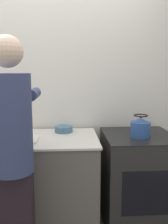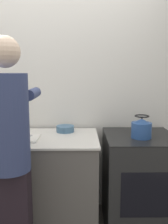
{
  "view_description": "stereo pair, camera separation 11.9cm",
  "coord_description": "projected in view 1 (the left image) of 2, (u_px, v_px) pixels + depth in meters",
  "views": [
    {
      "loc": [
        0.24,
        -1.89,
        1.5
      ],
      "look_at": [
        0.38,
        0.23,
        1.15
      ],
      "focal_mm": 40.0,
      "sensor_mm": 36.0,
      "label": 1
    },
    {
      "loc": [
        0.36,
        -1.9,
        1.5
      ],
      "look_at": [
        0.38,
        0.23,
        1.15
      ],
      "focal_mm": 40.0,
      "sensor_mm": 36.0,
      "label": 2
    }
  ],
  "objects": [
    {
      "name": "bowl_mixing",
      "position": [
        6.0,
        129.0,
        2.43
      ],
      "size": [
        0.17,
        0.17,
        0.09
      ],
      "color": "silver",
      "rests_on": "counter"
    },
    {
      "name": "kettle",
      "position": [
        140.0,
        128.0,
        2.24
      ],
      "size": [
        0.18,
        0.18,
        0.2
      ],
      "color": "#284C8C",
      "rests_on": "oven"
    },
    {
      "name": "person",
      "position": [
        12.0,
        151.0,
        1.72
      ],
      "size": [
        0.33,
        0.57,
        1.73
      ],
      "color": "black",
      "rests_on": "ground_plane"
    },
    {
      "name": "bowl_prep",
      "position": [
        64.0,
        129.0,
        2.47
      ],
      "size": [
        0.18,
        0.18,
        0.06
      ],
      "color": "#426684",
      "rests_on": "counter"
    },
    {
      "name": "oven",
      "position": [
        137.0,
        180.0,
        2.41
      ],
      "size": [
        0.65,
        0.68,
        0.91
      ],
      "color": "black",
      "rests_on": "ground_plane"
    },
    {
      "name": "wall_back",
      "position": [
        44.0,
        90.0,
        2.61
      ],
      "size": [
        8.0,
        0.05,
        2.6
      ],
      "color": "silver",
      "rests_on": "ground_plane"
    },
    {
      "name": "knife",
      "position": [
        19.0,
        138.0,
        2.19
      ],
      "size": [
        0.2,
        0.12,
        0.01
      ],
      "rotation": [
        0.0,
        0.0,
        0.46
      ],
      "color": "silver",
      "rests_on": "cutting_board"
    },
    {
      "name": "counter",
      "position": [
        3.0,
        185.0,
        2.33
      ],
      "size": [
        1.76,
        0.69,
        0.9
      ],
      "color": "#5B5651",
      "rests_on": "ground_plane"
    },
    {
      "name": "cutting_board",
      "position": [
        20.0,
        140.0,
        2.18
      ],
      "size": [
        0.31,
        0.24,
        0.02
      ],
      "color": "silver",
      "rests_on": "counter"
    }
  ]
}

